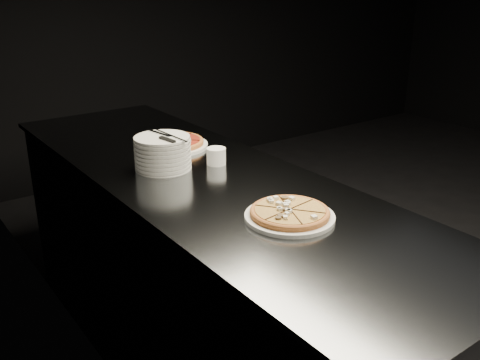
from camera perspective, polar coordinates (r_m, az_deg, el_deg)
floor at (r=3.95m, az=23.52°, el=-5.60°), size 5.00×5.00×0.00m
wall_left at (r=1.82m, az=-14.65°, el=12.48°), size 0.02×5.00×2.80m
wall_back at (r=5.25m, az=1.06°, el=18.24°), size 5.00×0.02×2.80m
counter at (r=2.30m, az=-3.84°, el=-10.12°), size 0.74×2.44×0.92m
pizza_mushroom at (r=1.72m, az=5.33°, el=-3.58°), size 0.29×0.29×0.03m
pizza_tomato at (r=2.45m, az=-7.20°, el=3.95°), size 0.35×0.35×0.04m
plate_stack at (r=2.16m, az=-8.25°, el=2.91°), size 0.22×0.22×0.13m
cutlery at (r=2.13m, az=-7.91°, el=4.62°), size 0.08×0.24×0.01m
ramekin at (r=2.20m, az=-2.55°, el=2.61°), size 0.08×0.08×0.07m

